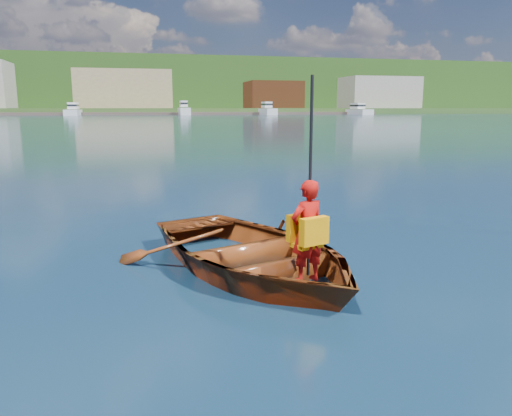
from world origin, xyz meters
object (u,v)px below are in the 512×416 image
child_paddler (307,231)px  dock (126,114)px  marina_yachts (117,110)px  rowboat (251,253)px

child_paddler → dock: size_ratio=0.01×
dock → marina_yachts: bearing=-116.9°
child_paddler → marina_yachts: 144.90m
rowboat → child_paddler: size_ratio=1.95×
dock → marina_yachts: (-2.36, -4.66, 0.97)m
rowboat → dock: bearing=91.9°
child_paddler → dock: (-5.40, 149.34, -0.28)m
marina_yachts → dock: bearing=63.1°
child_paddler → marina_yachts: marina_yachts is taller
child_paddler → dock: child_paddler is taller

